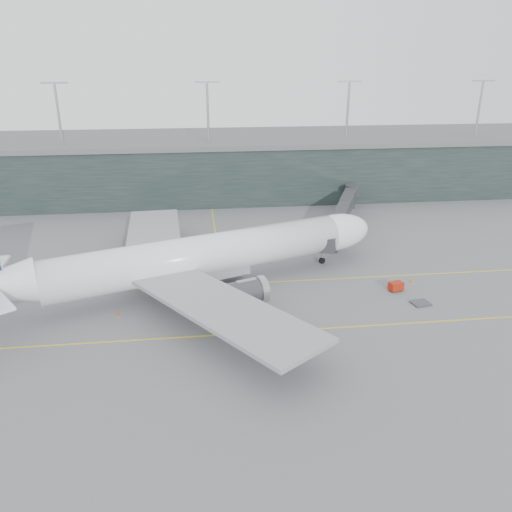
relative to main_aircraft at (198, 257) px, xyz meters
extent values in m
plane|color=#555559|center=(-1.26, 4.90, -5.33)|extent=(320.00, 320.00, 0.00)
cube|color=yellow|center=(-1.26, 0.90, -5.32)|extent=(160.00, 0.25, 0.02)
cube|color=yellow|center=(-1.26, -15.10, -5.32)|extent=(160.00, 0.25, 0.02)
cube|color=yellow|center=(3.74, 24.90, -5.32)|extent=(0.25, 60.00, 0.02)
cube|color=black|center=(-1.26, 62.90, 1.67)|extent=(240.00, 35.00, 14.00)
cube|color=#525456|center=(-1.26, 62.90, 9.27)|extent=(240.00, 36.00, 1.20)
cylinder|color=#9E9EA3|center=(-31.26, 52.90, 16.67)|extent=(0.60, 0.60, 14.00)
cylinder|color=#9E9EA3|center=(3.74, 52.90, 16.67)|extent=(0.60, 0.60, 14.00)
cylinder|color=#9E9EA3|center=(38.74, 52.90, 16.67)|extent=(0.60, 0.60, 14.00)
cylinder|color=#9E9EA3|center=(73.74, 52.90, 16.67)|extent=(0.60, 0.60, 14.00)
cylinder|color=white|center=(0.45, 0.16, 0.17)|extent=(47.15, 22.05, 6.44)
ellipsoid|color=white|center=(24.42, 8.68, 0.17)|extent=(14.89, 10.59, 6.44)
cube|color=gray|center=(-0.52, -0.19, -2.32)|extent=(17.39, 10.45, 2.08)
cube|color=black|center=(28.14, 10.00, 1.21)|extent=(3.19, 3.70, 0.83)
cube|color=gray|center=(2.91, -16.04, -0.87)|extent=(25.11, 29.93, 0.57)
cylinder|color=#3A3A3F|center=(5.71, -8.44, -2.63)|extent=(8.06, 5.86, 3.63)
cube|color=gray|center=(-7.87, 14.28, -0.87)|extent=(11.19, 30.63, 0.57)
cylinder|color=#3A3A3F|center=(-0.89, 10.15, -2.63)|extent=(8.06, 5.86, 3.63)
cylinder|color=black|center=(21.97, 7.81, -4.76)|extent=(1.22, 0.77, 1.14)
cylinder|color=#9E9EA3|center=(21.97, 7.81, -3.98)|extent=(0.31, 0.31, 2.70)
cylinder|color=black|center=(-1.79, -5.92, -4.66)|extent=(1.45, 0.94, 1.35)
cylinder|color=black|center=(-5.13, 3.47, -4.66)|extent=(1.45, 0.94, 1.35)
cube|color=#2B2C31|center=(22.26, 5.88, -0.83)|extent=(3.93, 4.12, 2.52)
cube|color=#2B2C31|center=(25.22, 12.74, -0.83)|extent=(6.70, 11.64, 2.25)
cube|color=#2B2C31|center=(29.86, 23.49, -0.83)|extent=(6.91, 11.73, 2.34)
cube|color=#2B2C31|center=(34.50, 34.24, -0.83)|extent=(7.12, 11.82, 2.43)
cylinder|color=#9E9EA3|center=(25.47, 13.32, -3.62)|extent=(0.45, 0.45, 3.42)
cube|color=#3A3A3F|center=(25.47, 13.32, -5.02)|extent=(2.19, 1.95, 0.63)
cylinder|color=#2B2C31|center=(22.26, 45.40, -0.83)|extent=(3.60, 3.60, 2.70)
cylinder|color=#2B2C31|center=(22.26, 45.40, -3.71)|extent=(1.62, 1.62, 3.24)
cube|color=#9E1C0B|center=(30.76, -4.79, -4.50)|extent=(2.45, 1.90, 1.28)
cylinder|color=black|center=(30.13, -5.47, -5.13)|extent=(0.42, 0.25, 0.39)
cylinder|color=black|center=(31.65, -5.05, -5.13)|extent=(0.42, 0.25, 0.39)
cylinder|color=black|center=(29.87, -4.52, -5.13)|extent=(0.42, 0.25, 0.39)
cylinder|color=black|center=(31.39, -4.10, -5.13)|extent=(0.42, 0.25, 0.39)
cube|color=#37383C|center=(32.74, -9.67, -5.17)|extent=(2.96, 2.55, 0.26)
cube|color=#3A3A3F|center=(-6.56, 14.30, -5.20)|extent=(2.09, 1.86, 0.18)
cube|color=#B0B7BC|center=(-6.56, 14.30, -4.41)|extent=(1.73, 1.67, 1.31)
cube|color=navy|center=(-6.56, 14.30, -3.73)|extent=(1.78, 1.72, 0.07)
cube|color=#3A3A3F|center=(-5.26, 16.65, -5.18)|extent=(2.24, 1.92, 0.20)
cube|color=#A2A5AD|center=(-5.26, 16.65, -4.28)|extent=(1.83, 1.75, 1.50)
cube|color=navy|center=(-5.26, 16.65, -3.50)|extent=(1.89, 1.81, 0.08)
cube|color=#3A3A3F|center=(-1.80, 15.04, -5.19)|extent=(1.97, 1.64, 0.18)
cube|color=#ABB2B8|center=(-1.80, 15.04, -4.37)|extent=(1.59, 1.51, 1.38)
cube|color=navy|center=(-1.80, 15.04, -3.65)|extent=(1.64, 1.56, 0.07)
cone|color=orange|center=(34.67, -2.04, -4.94)|extent=(0.49, 0.49, 0.78)
cone|color=#F6550D|center=(9.51, -13.35, -4.96)|extent=(0.47, 0.47, 0.74)
cone|color=#E6550C|center=(9.77, 16.70, -4.93)|extent=(0.50, 0.50, 0.80)
cone|color=red|center=(-11.84, -7.73, -4.94)|extent=(0.49, 0.49, 0.79)
camera|label=1|loc=(0.18, -73.00, 28.61)|focal=35.00mm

